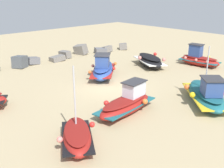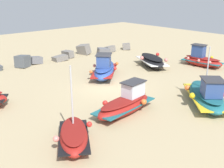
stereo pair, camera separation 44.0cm
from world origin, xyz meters
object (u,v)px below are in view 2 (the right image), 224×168
at_px(fishing_boat_7, 207,95).
at_px(fishing_boat_6, 126,103).
at_px(fishing_boat_3, 74,136).
at_px(fishing_boat_4, 152,61).
at_px(fishing_boat_1, 202,60).
at_px(fishing_boat_0, 104,69).

bearing_deg(fishing_boat_7, fishing_boat_6, -74.29).
bearing_deg(fishing_boat_6, fishing_boat_3, -174.50).
height_order(fishing_boat_4, fishing_boat_6, fishing_boat_6).
xyz_separation_m(fishing_boat_4, fishing_boat_6, (-8.88, -5.65, 0.04)).
distance_m(fishing_boat_1, fishing_boat_3, 17.18).
distance_m(fishing_boat_4, fishing_boat_6, 10.53).
height_order(fishing_boat_1, fishing_boat_6, fishing_boat_1).
height_order(fishing_boat_1, fishing_boat_4, fishing_boat_1).
xyz_separation_m(fishing_boat_3, fishing_boat_7, (8.86, -1.54, 0.16)).
height_order(fishing_boat_0, fishing_boat_3, fishing_boat_3).
relative_size(fishing_boat_1, fishing_boat_4, 0.89).
bearing_deg(fishing_boat_0, fishing_boat_1, 116.96).
bearing_deg(fishing_boat_7, fishing_boat_0, -128.99).
height_order(fishing_boat_0, fishing_boat_1, fishing_boat_0).
bearing_deg(fishing_boat_0, fishing_boat_4, 132.71).
distance_m(fishing_boat_0, fishing_boat_4, 5.36).
distance_m(fishing_boat_4, fishing_boat_7, 9.18).
relative_size(fishing_boat_1, fishing_boat_7, 0.81).
bearing_deg(fishing_boat_4, fishing_boat_7, -1.03).
bearing_deg(fishing_boat_1, fishing_boat_7, 117.62).
bearing_deg(fishing_boat_6, fishing_boat_7, -35.17).
bearing_deg(fishing_boat_4, fishing_boat_6, -30.84).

